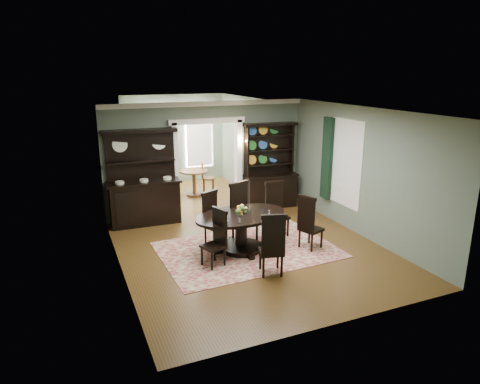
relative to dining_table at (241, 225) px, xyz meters
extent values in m
cube|color=brown|center=(0.21, -0.18, -0.58)|extent=(5.50, 6.00, 0.01)
cube|color=silver|center=(0.21, -0.18, 2.43)|extent=(5.50, 6.00, 0.01)
cube|color=slate|center=(-2.54, -0.18, 0.93)|extent=(0.01, 6.00, 3.00)
cube|color=slate|center=(2.96, -0.18, 0.93)|extent=(0.01, 6.00, 3.00)
cube|color=slate|center=(0.21, -3.18, 0.93)|extent=(5.50, 0.01, 3.00)
cube|color=slate|center=(-1.61, 2.82, 0.93)|extent=(1.85, 0.01, 3.00)
cube|color=slate|center=(2.04, 2.82, 0.93)|extent=(1.85, 0.01, 3.00)
cube|color=slate|center=(0.21, 2.82, 2.18)|extent=(1.80, 0.01, 0.50)
cube|color=white|center=(0.21, 2.77, 2.37)|extent=(5.50, 0.10, 0.12)
cube|color=brown|center=(0.21, 4.57, -0.58)|extent=(3.50, 3.50, 0.01)
cube|color=silver|center=(0.21, 4.57, 2.43)|extent=(3.50, 3.50, 0.01)
cube|color=slate|center=(-1.54, 4.57, 0.93)|extent=(0.01, 3.50, 3.00)
cube|color=slate|center=(1.96, 4.57, 0.93)|extent=(0.01, 3.50, 3.00)
cube|color=slate|center=(0.21, 6.32, 0.93)|extent=(3.50, 0.01, 3.00)
cube|color=white|center=(-0.64, 6.27, 0.98)|extent=(1.05, 0.06, 2.20)
cube|color=white|center=(1.06, 6.27, 0.98)|extent=(1.05, 0.06, 2.20)
cube|color=white|center=(-0.69, 2.82, 0.68)|extent=(0.14, 0.25, 2.50)
cube|color=white|center=(1.11, 2.82, 0.68)|extent=(0.14, 0.25, 2.50)
cube|color=white|center=(0.21, 2.82, 1.93)|extent=(2.08, 0.25, 0.14)
cube|color=white|center=(2.95, 0.42, 1.03)|extent=(0.02, 1.10, 2.00)
cube|color=white|center=(2.94, 0.42, 1.03)|extent=(0.01, 1.22, 2.12)
cube|color=black|center=(2.86, 1.10, 1.03)|extent=(0.10, 0.35, 2.10)
cube|color=gold|center=(1.16, 2.74, 1.28)|extent=(0.08, 0.05, 0.18)
sphere|color=#FFD88C|center=(1.06, 2.59, 1.36)|extent=(0.07, 0.07, 0.07)
sphere|color=#FFD88C|center=(1.26, 2.59, 1.36)|extent=(0.07, 0.07, 0.07)
cube|color=maroon|center=(0.13, -0.07, -0.56)|extent=(3.80, 2.68, 0.01)
ellipsoid|color=black|center=(0.00, 0.00, 0.22)|extent=(2.26, 1.62, 0.05)
cylinder|color=black|center=(0.00, 0.00, 0.18)|extent=(2.20, 2.20, 0.03)
cylinder|color=black|center=(0.00, 0.00, -0.16)|extent=(0.26, 0.26, 0.72)
cylinder|color=black|center=(0.00, 0.00, -0.52)|extent=(0.92, 0.92, 0.11)
cylinder|color=white|center=(-0.02, -0.08, 0.27)|extent=(0.26, 0.26, 0.05)
cube|color=black|center=(-0.39, 0.51, -0.14)|extent=(0.56, 0.55, 0.06)
cube|color=black|center=(-0.47, 0.68, 0.23)|extent=(0.41, 0.22, 0.73)
cube|color=black|center=(-0.47, 0.68, 0.60)|extent=(0.45, 0.25, 0.07)
cylinder|color=black|center=(-0.48, 0.29, -0.36)|extent=(0.05, 0.05, 0.43)
cylinder|color=black|center=(-0.17, 0.43, -0.36)|extent=(0.05, 0.05, 0.43)
cylinder|color=black|center=(-0.62, 0.59, -0.36)|extent=(0.05, 0.05, 0.43)
cylinder|color=black|center=(-0.31, 0.73, -0.36)|extent=(0.05, 0.05, 0.43)
cube|color=black|center=(0.25, 0.36, -0.08)|extent=(0.62, 0.60, 0.06)
cube|color=black|center=(0.18, 0.57, 0.34)|extent=(0.48, 0.21, 0.83)
cube|color=black|center=(0.18, 0.57, 0.77)|extent=(0.53, 0.25, 0.09)
cylinder|color=black|center=(0.13, 0.12, -0.33)|extent=(0.05, 0.05, 0.49)
cylinder|color=black|center=(0.49, 0.25, -0.33)|extent=(0.05, 0.05, 0.49)
cylinder|color=black|center=(0.01, 0.48, -0.33)|extent=(0.05, 0.05, 0.49)
cylinder|color=black|center=(0.37, 0.61, -0.33)|extent=(0.05, 0.05, 0.49)
cube|color=black|center=(1.14, 0.46, -0.12)|extent=(0.47, 0.45, 0.06)
cube|color=black|center=(1.13, 0.66, 0.28)|extent=(0.45, 0.06, 0.77)
cube|color=black|center=(1.13, 0.66, 0.67)|extent=(0.49, 0.09, 0.08)
cylinder|color=black|center=(0.97, 0.28, -0.34)|extent=(0.05, 0.05, 0.45)
cylinder|color=black|center=(1.32, 0.29, -0.34)|extent=(0.05, 0.05, 0.45)
cylinder|color=black|center=(0.95, 0.63, -0.34)|extent=(0.05, 0.05, 0.45)
cylinder|color=black|center=(1.31, 0.65, -0.34)|extent=(0.05, 0.05, 0.45)
cube|color=black|center=(-0.82, -0.50, -0.16)|extent=(0.51, 0.52, 0.05)
cube|color=black|center=(-0.65, -0.45, 0.20)|extent=(0.17, 0.41, 0.70)
cube|color=black|center=(-0.65, -0.45, 0.56)|extent=(0.20, 0.45, 0.07)
cylinder|color=black|center=(-1.02, -0.40, -0.36)|extent=(0.04, 0.04, 0.41)
cylinder|color=black|center=(-0.92, -0.71, -0.36)|extent=(0.04, 0.04, 0.41)
cylinder|color=black|center=(-0.72, -0.30, -0.36)|extent=(0.04, 0.04, 0.41)
cylinder|color=black|center=(-0.61, -0.60, -0.36)|extent=(0.04, 0.04, 0.41)
cube|color=black|center=(1.45, -0.49, -0.14)|extent=(0.54, 0.55, 0.06)
cube|color=black|center=(1.27, -0.55, 0.24)|extent=(0.19, 0.43, 0.74)
cube|color=black|center=(1.27, -0.55, 0.62)|extent=(0.22, 0.47, 0.08)
cylinder|color=black|center=(1.67, -0.59, -0.35)|extent=(0.05, 0.05, 0.43)
cylinder|color=black|center=(1.55, -0.27, -0.35)|extent=(0.05, 0.05, 0.43)
cylinder|color=black|center=(1.35, -0.71, -0.35)|extent=(0.05, 0.05, 0.43)
cylinder|color=black|center=(1.23, -0.39, -0.35)|extent=(0.05, 0.05, 0.43)
cube|color=black|center=(0.09, -1.24, -0.12)|extent=(0.55, 0.53, 0.06)
cube|color=black|center=(0.04, -1.43, 0.26)|extent=(0.44, 0.17, 0.76)
cube|color=black|center=(0.04, -1.43, 0.65)|extent=(0.49, 0.20, 0.08)
cylinder|color=black|center=(0.31, -1.12, -0.35)|extent=(0.05, 0.05, 0.45)
cylinder|color=black|center=(-0.03, -1.03, -0.35)|extent=(0.05, 0.05, 0.45)
cylinder|color=black|center=(0.21, -1.46, -0.35)|extent=(0.05, 0.05, 0.45)
cylinder|color=black|center=(-0.12, -1.36, -0.35)|extent=(0.05, 0.05, 0.45)
cube|color=black|center=(-1.58, 2.50, -0.04)|extent=(1.73, 0.65, 1.07)
cube|color=black|center=(-1.58, 2.50, 0.52)|extent=(1.84, 0.70, 0.05)
cube|color=black|center=(-1.58, 2.73, 1.16)|extent=(1.71, 0.14, 1.26)
cube|color=black|center=(-1.58, 2.63, 1.03)|extent=(1.66, 0.36, 0.04)
cube|color=black|center=(-1.58, 2.60, 1.78)|extent=(1.83, 0.44, 0.09)
cube|color=black|center=(1.98, 2.51, -0.11)|extent=(1.46, 0.61, 0.92)
cube|color=black|center=(1.98, 2.51, 0.36)|extent=(1.56, 0.67, 0.04)
cube|color=black|center=(1.98, 2.72, 1.06)|extent=(1.43, 0.17, 1.38)
cube|color=black|center=(1.29, 2.61, 1.06)|extent=(0.07, 0.27, 1.43)
cube|color=black|center=(2.67, 2.61, 1.06)|extent=(0.07, 0.27, 1.43)
cube|color=black|center=(1.98, 2.59, 1.77)|extent=(1.55, 0.44, 0.08)
cube|color=black|center=(1.98, 2.61, 0.65)|extent=(1.44, 0.37, 0.03)
cube|color=black|center=(1.98, 2.61, 1.06)|extent=(1.44, 0.37, 0.03)
cube|color=black|center=(1.98, 2.61, 1.47)|extent=(1.44, 0.37, 0.03)
cylinder|color=brown|center=(0.30, 4.42, 0.21)|extent=(0.87, 0.87, 0.04)
cylinder|color=brown|center=(0.30, 4.42, -0.17)|extent=(0.11, 0.11, 0.76)
cylinder|color=brown|center=(0.30, 4.42, -0.54)|extent=(0.48, 0.48, 0.07)
cylinder|color=brown|center=(-0.49, 4.55, -0.15)|extent=(0.37, 0.37, 0.04)
cube|color=brown|center=(-0.33, 4.53, 0.08)|extent=(0.07, 0.34, 0.47)
cylinder|color=brown|center=(-0.61, 4.70, -0.36)|extent=(0.03, 0.03, 0.42)
cylinder|color=brown|center=(-0.64, 4.44, -0.36)|extent=(0.03, 0.03, 0.42)
cylinder|color=brown|center=(-0.35, 4.67, -0.36)|extent=(0.03, 0.03, 0.42)
cylinder|color=brown|center=(-0.38, 4.41, -0.36)|extent=(0.03, 0.03, 0.42)
cylinder|color=brown|center=(0.82, 4.58, -0.10)|extent=(0.41, 0.41, 0.04)
cube|color=brown|center=(0.64, 4.62, 0.15)|extent=(0.11, 0.37, 0.52)
cylinder|color=brown|center=(0.93, 4.41, -0.34)|extent=(0.04, 0.04, 0.47)
cylinder|color=brown|center=(0.99, 4.69, -0.34)|extent=(0.04, 0.04, 0.47)
cylinder|color=brown|center=(0.65, 4.47, -0.34)|extent=(0.04, 0.04, 0.47)
cylinder|color=brown|center=(0.71, 4.76, -0.34)|extent=(0.04, 0.04, 0.47)
camera|label=1|loc=(-3.39, -7.93, 3.22)|focal=32.00mm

